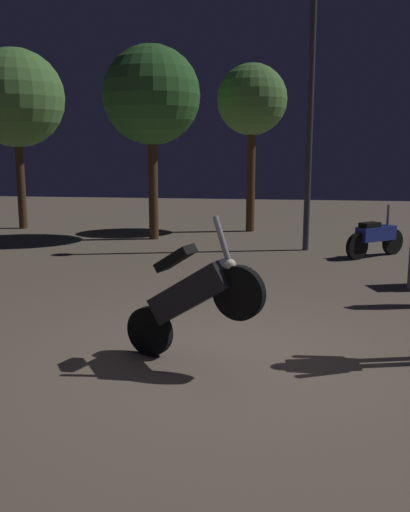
{
  "coord_description": "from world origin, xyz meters",
  "views": [
    {
      "loc": [
        0.55,
        -5.89,
        2.29
      ],
      "look_at": [
        -0.38,
        0.8,
        1.0
      ],
      "focal_mm": 39.53,
      "sensor_mm": 36.0,
      "label": 1
    }
  ],
  "objects": [
    {
      "name": "tree_center_bg",
      "position": [
        -0.37,
        9.87,
        3.54
      ],
      "size": [
        1.9,
        1.9,
        4.55
      ],
      "color": "#4C331E",
      "rests_on": "ground_plane"
    },
    {
      "name": "motorcycle_blue_parked_left",
      "position": [
        2.52,
        6.38,
        0.44
      ],
      "size": [
        1.34,
        1.14,
        1.11
      ],
      "rotation": [
        0.0,
        0.0,
        0.69
      ],
      "color": "black",
      "rests_on": "ground_plane"
    },
    {
      "name": "tree_right_bg",
      "position": [
        -6.97,
        9.54,
        3.66
      ],
      "size": [
        2.72,
        2.72,
        5.04
      ],
      "color": "#4C331E",
      "rests_on": "ground_plane"
    },
    {
      "name": "streetlamp_near",
      "position": [
        1.08,
        7.03,
        3.6
      ],
      "size": [
        0.36,
        0.36,
        5.78
      ],
      "color": "#38383D",
      "rests_on": "ground_plane"
    },
    {
      "name": "motorcycle_black_foreground",
      "position": [
        -0.39,
        -0.2,
        0.74
      ],
      "size": [
        1.58,
        0.7,
        1.63
      ],
      "rotation": [
        0.0,
        0.0,
        -0.37
      ],
      "color": "black",
      "rests_on": "ground_plane"
    },
    {
      "name": "ground_plane",
      "position": [
        0.0,
        0.0,
        0.0
      ],
      "size": [
        40.0,
        40.0,
        0.0
      ],
      "primitive_type": "plane",
      "color": "#756656"
    },
    {
      "name": "tree_left_bg",
      "position": [
        -2.74,
        8.14,
        3.56
      ],
      "size": [
        2.42,
        2.42,
        4.79
      ],
      "color": "#4C331E",
      "rests_on": "ground_plane"
    }
  ]
}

